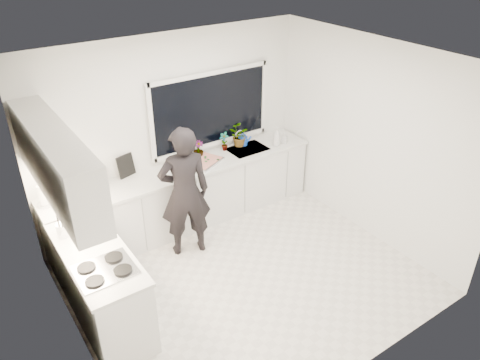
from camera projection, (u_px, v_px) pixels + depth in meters
floor at (246, 278)px, 5.86m from camera, size 4.00×3.50×0.02m
wall_back at (173, 131)px, 6.45m from camera, size 4.00×0.02×2.70m
wall_left at (64, 247)px, 4.20m from camera, size 0.02×3.50×2.70m
wall_right at (370, 141)px, 6.18m from camera, size 0.02×3.50×2.70m
ceiling at (247, 62)px, 4.52m from camera, size 4.00×3.50×0.02m
window at (211, 110)px, 6.62m from camera, size 1.80×0.02×1.00m
base_cabinets_back at (187, 197)px, 6.68m from camera, size 3.92×0.58×0.88m
base_cabinets_left at (101, 287)px, 5.06m from camera, size 0.58×1.60×0.88m
countertop_back at (186, 169)px, 6.44m from camera, size 3.94×0.62×0.04m
countertop_left at (95, 253)px, 4.84m from camera, size 0.62×1.60×0.04m
upper_cabinets at (56, 162)px, 4.56m from camera, size 0.34×2.10×0.70m
sink at (247, 152)px, 6.98m from camera, size 0.58×0.42×0.14m
faucet at (240, 138)px, 7.05m from camera, size 0.03×0.03×0.22m
stovetop at (105, 270)px, 4.56m from camera, size 0.56×0.48×0.03m
person at (185, 193)px, 5.90m from camera, size 0.75×0.60×1.79m
pizza_tray at (205, 162)px, 6.56m from camera, size 0.59×0.53×0.03m
pizza at (205, 161)px, 6.55m from camera, size 0.53×0.47×0.01m
watering_can at (243, 141)px, 7.05m from camera, size 0.15×0.15×0.13m
paper_towel_roll at (43, 196)px, 5.53m from camera, size 0.11×0.11×0.26m
knife_block at (96, 181)px, 5.89m from camera, size 0.15×0.13×0.22m
utensil_crock at (63, 230)px, 5.02m from camera, size 0.17×0.17×0.16m
picture_frame_large at (94, 175)px, 5.96m from camera, size 0.22×0.05×0.28m
picture_frame_small at (126, 166)px, 6.17m from camera, size 0.25×0.09×0.30m
herb_plants at (225, 141)px, 6.85m from camera, size 1.29×0.38×0.33m
soap_bottles at (278, 137)px, 7.01m from camera, size 0.27×0.12×0.30m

